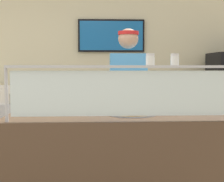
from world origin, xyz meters
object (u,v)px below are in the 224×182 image
at_px(pepper_flake_shaker, 175,60).
at_px(pizza_server, 135,110).
at_px(worker_figure, 129,101).
at_px(pizza_tray, 132,113).
at_px(parmesan_shaker, 150,60).

bearing_deg(pepper_flake_shaker, pizza_server, 128.04).
relative_size(pepper_flake_shaker, worker_figure, 0.05).
distance_m(pizza_tray, pizza_server, 0.04).
relative_size(pizza_tray, worker_figure, 0.24).
xyz_separation_m(pizza_server, worker_figure, (0.00, 0.64, 0.02)).
xyz_separation_m(pizza_tray, pizza_server, (0.03, -0.02, 0.02)).
distance_m(pizza_tray, parmesan_shaker, 0.57).
xyz_separation_m(pizza_tray, worker_figure, (0.03, 0.62, 0.04)).
relative_size(pizza_tray, parmesan_shaker, 4.83).
bearing_deg(worker_figure, pizza_server, -90.44).
distance_m(pizza_server, worker_figure, 0.64).
bearing_deg(worker_figure, parmesan_shaker, -86.10).
distance_m(pizza_tray, worker_figure, 0.62).
height_order(pizza_tray, pizza_server, pizza_server).
bearing_deg(pepper_flake_shaker, parmesan_shaker, 180.00).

